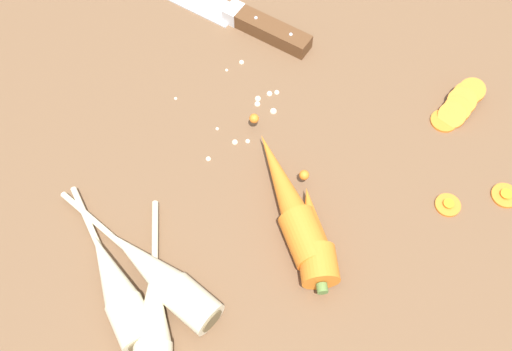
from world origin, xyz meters
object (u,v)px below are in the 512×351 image
whole_carrot (289,200)px  whole_carrot_second (314,237)px  parsnip_front (159,275)px  parsnip_mid_right (116,287)px  carrot_slice_stack (459,105)px  parsnip_mid_left (153,325)px  carrot_slice_stray_mid (448,204)px  carrot_slice_stray_near (506,195)px

whole_carrot → whole_carrot_second: (-0.62, -5.31, -0.00)cm
whole_carrot → parsnip_front: size_ratio=0.89×
whole_carrot → parsnip_front: bearing=176.0°
parsnip_mid_right → carrot_slice_stack: parsnip_mid_right is taller
parsnip_mid_left → carrot_slice_stack: size_ratio=2.25×
parsnip_front → parsnip_mid_right: 4.63cm
parsnip_front → parsnip_mid_right: size_ratio=1.12×
parsnip_mid_left → carrot_slice_stray_mid: 36.31cm
carrot_slice_stray_mid → parsnip_mid_right: bearing=159.5°
carrot_slice_stack → parsnip_front: bearing=176.2°
whole_carrot_second → carrot_slice_stack: bearing=7.7°
whole_carrot_second → carrot_slice_stray_near: size_ratio=4.06×
whole_carrot_second → parsnip_mid_left: size_ratio=0.67×
whole_carrot_second → carrot_slice_stray_mid: bearing=-19.2°
whole_carrot_second → parsnip_mid_right: size_ratio=0.63×
parsnip_front → carrot_slice_stray_mid: 34.31cm
parsnip_mid_right → carrot_slice_stack: (47.41, -4.43, -1.02)cm
whole_carrot_second → parsnip_mid_right: (-20.50, 8.06, -0.12)cm
whole_carrot → carrot_slice_stray_mid: bearing=-35.3°
whole_carrot_second → carrot_slice_stray_near: bearing=-21.2°
whole_carrot → carrot_slice_stray_mid: (15.32, -10.85, -1.74)cm
carrot_slice_stack → carrot_slice_stray_mid: 14.31cm
parsnip_mid_right → carrot_slice_stray_mid: parsnip_mid_right is taller
whole_carrot → parsnip_mid_right: 21.29cm
whole_carrot_second → parsnip_mid_right: bearing=158.5°
whole_carrot_second → carrot_slice_stack: (26.92, 3.63, -1.14)cm
parsnip_front → carrot_slice_stray_mid: size_ratio=7.80×
parsnip_mid_left → carrot_slice_stack: (46.40, 1.38, -1.02)cm
whole_carrot → parsnip_front: whole_carrot is taller
whole_carrot → parsnip_mid_left: (-20.10, -3.06, -0.12)cm
parsnip_mid_right → whole_carrot_second: bearing=-21.5°
parsnip_mid_right → carrot_slice_stray_near: 46.01cm
carrot_slice_stray_near → whole_carrot_second: bearing=158.8°
whole_carrot → parsnip_mid_left: bearing=-171.3°
carrot_slice_stack → carrot_slice_stray_near: bearing=-110.5°
whole_carrot → carrot_slice_stray_mid: whole_carrot is taller
parsnip_front → carrot_slice_stack: 43.17cm
parsnip_front → carrot_slice_stack: bearing=-3.8°
whole_carrot → whole_carrot_second: size_ratio=1.58×
carrot_slice_stray_near → parsnip_mid_right: bearing=158.7°
whole_carrot → whole_carrot_second: bearing=-96.6°
parsnip_front → carrot_slice_stray_near: parsnip_front is taller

